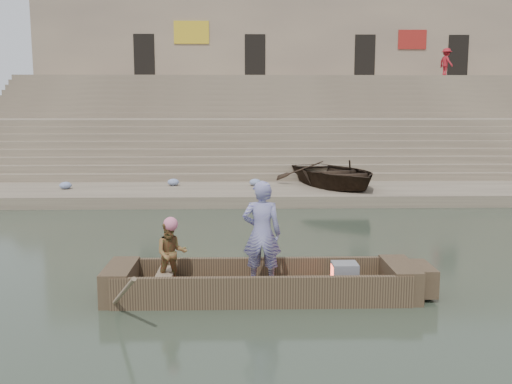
{
  "coord_description": "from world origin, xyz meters",
  "views": [
    {
      "loc": [
        -2.91,
        -12.9,
        3.46
      ],
      "look_at": [
        -2.55,
        0.57,
        1.4
      ],
      "focal_mm": 39.91,
      "sensor_mm": 36.0,
      "label": 1
    }
  ],
  "objects_px": {
    "main_rowboat": "(261,291)",
    "beached_rowboat": "(335,173)",
    "rowing_man": "(171,253)",
    "standing_man": "(262,233)",
    "television": "(344,274)",
    "pedestrian": "(446,62)"
  },
  "relations": [
    {
      "from": "beached_rowboat",
      "to": "pedestrian",
      "type": "xyz_separation_m",
      "value": [
        8.84,
        13.41,
        5.13
      ]
    },
    {
      "from": "rowing_man",
      "to": "pedestrian",
      "type": "height_order",
      "value": "pedestrian"
    },
    {
      "from": "main_rowboat",
      "to": "beached_rowboat",
      "type": "xyz_separation_m",
      "value": [
        3.2,
        11.34,
        0.79
      ]
    },
    {
      "from": "rowing_man",
      "to": "television",
      "type": "distance_m",
      "value": 3.16
    },
    {
      "from": "beached_rowboat",
      "to": "television",
      "type": "bearing_deg",
      "value": -118.78
    },
    {
      "from": "rowing_man",
      "to": "beached_rowboat",
      "type": "relative_size",
      "value": 0.25
    },
    {
      "from": "standing_man",
      "to": "pedestrian",
      "type": "bearing_deg",
      "value": -110.87
    },
    {
      "from": "standing_man",
      "to": "rowing_man",
      "type": "height_order",
      "value": "standing_man"
    },
    {
      "from": "television",
      "to": "beached_rowboat",
      "type": "relative_size",
      "value": 0.09
    },
    {
      "from": "rowing_man",
      "to": "television",
      "type": "bearing_deg",
      "value": -10.65
    },
    {
      "from": "main_rowboat",
      "to": "rowing_man",
      "type": "height_order",
      "value": "rowing_man"
    },
    {
      "from": "main_rowboat",
      "to": "beached_rowboat",
      "type": "bearing_deg",
      "value": 74.25
    },
    {
      "from": "main_rowboat",
      "to": "beached_rowboat",
      "type": "height_order",
      "value": "beached_rowboat"
    },
    {
      "from": "rowing_man",
      "to": "main_rowboat",
      "type": "bearing_deg",
      "value": -11.03
    },
    {
      "from": "standing_man",
      "to": "beached_rowboat",
      "type": "bearing_deg",
      "value": -100.66
    },
    {
      "from": "standing_man",
      "to": "pedestrian",
      "type": "height_order",
      "value": "pedestrian"
    },
    {
      "from": "rowing_man",
      "to": "beached_rowboat",
      "type": "xyz_separation_m",
      "value": [
        4.82,
        11.32,
        0.09
      ]
    },
    {
      "from": "rowing_man",
      "to": "beached_rowboat",
      "type": "bearing_deg",
      "value": 56.69
    },
    {
      "from": "television",
      "to": "beached_rowboat",
      "type": "height_order",
      "value": "beached_rowboat"
    },
    {
      "from": "television",
      "to": "beached_rowboat",
      "type": "distance_m",
      "value": 11.48
    },
    {
      "from": "television",
      "to": "beached_rowboat",
      "type": "xyz_separation_m",
      "value": [
        1.68,
        11.34,
        0.48
      ]
    },
    {
      "from": "standing_man",
      "to": "rowing_man",
      "type": "distance_m",
      "value": 1.67
    }
  ]
}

